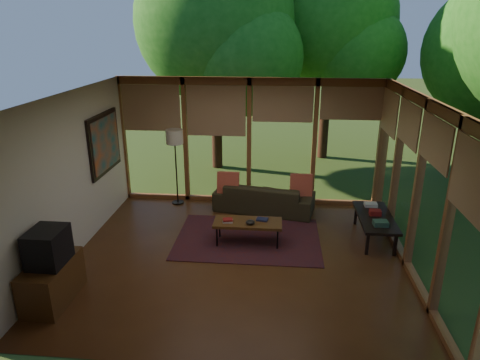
# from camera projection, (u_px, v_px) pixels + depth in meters

# --- Properties ---
(floor) EXTENTS (5.50, 5.50, 0.00)m
(floor) POSITION_uv_depth(u_px,v_px,m) (238.00, 257.00, 7.20)
(floor) COLOR #562F16
(floor) RESTS_ON ground
(ceiling) EXTENTS (5.50, 5.50, 0.00)m
(ceiling) POSITION_uv_depth(u_px,v_px,m) (238.00, 96.00, 6.29)
(ceiling) COLOR white
(ceiling) RESTS_ON ground
(wall_left) EXTENTS (0.04, 5.00, 2.70)m
(wall_left) POSITION_uv_depth(u_px,v_px,m) (71.00, 177.00, 6.98)
(wall_left) COLOR beige
(wall_left) RESTS_ON ground
(wall_front) EXTENTS (5.50, 0.04, 2.70)m
(wall_front) POSITION_uv_depth(u_px,v_px,m) (215.00, 264.00, 4.40)
(wall_front) COLOR beige
(wall_front) RESTS_ON ground
(window_wall_back) EXTENTS (5.50, 0.12, 2.70)m
(window_wall_back) POSITION_uv_depth(u_px,v_px,m) (249.00, 142.00, 9.09)
(window_wall_back) COLOR brown
(window_wall_back) RESTS_ON ground
(window_wall_right) EXTENTS (0.12, 5.00, 2.70)m
(window_wall_right) POSITION_uv_depth(u_px,v_px,m) (417.00, 187.00, 6.51)
(window_wall_right) COLOR brown
(window_wall_right) RESTS_ON ground
(tree_nw) EXTENTS (4.02, 4.02, 5.78)m
(tree_nw) POSITION_uv_depth(u_px,v_px,m) (215.00, 23.00, 10.69)
(tree_nw) COLOR #371E14
(tree_nw) RESTS_ON ground
(tree_ne) EXTENTS (3.54, 3.54, 5.62)m
(tree_ne) POSITION_uv_depth(u_px,v_px,m) (331.00, 20.00, 11.57)
(tree_ne) COLOR #371E14
(tree_ne) RESTS_ON ground
(rug) EXTENTS (2.60, 1.84, 0.01)m
(rug) POSITION_uv_depth(u_px,v_px,m) (248.00, 238.00, 7.83)
(rug) COLOR maroon
(rug) RESTS_ON floor
(sofa) EXTENTS (2.16, 1.18, 0.60)m
(sofa) POSITION_uv_depth(u_px,v_px,m) (264.00, 197.00, 8.94)
(sofa) COLOR #312B18
(sofa) RESTS_ON floor
(pillow_left) EXTENTS (0.45, 0.24, 0.47)m
(pillow_left) POSITION_uv_depth(u_px,v_px,m) (228.00, 183.00, 8.86)
(pillow_left) COLOR #9C1D0E
(pillow_left) RESTS_ON sofa
(pillow_right) EXTENTS (0.45, 0.24, 0.47)m
(pillow_right) POSITION_uv_depth(u_px,v_px,m) (301.00, 185.00, 8.73)
(pillow_right) COLOR #9C1D0E
(pillow_right) RESTS_ON sofa
(ct_book_lower) EXTENTS (0.19, 0.14, 0.03)m
(ct_book_lower) POSITION_uv_depth(u_px,v_px,m) (228.00, 221.00, 7.51)
(ct_book_lower) COLOR beige
(ct_book_lower) RESTS_ON coffee_table
(ct_book_upper) EXTENTS (0.19, 0.16, 0.03)m
(ct_book_upper) POSITION_uv_depth(u_px,v_px,m) (228.00, 220.00, 7.50)
(ct_book_upper) COLOR maroon
(ct_book_upper) RESTS_ON coffee_table
(ct_book_side) EXTENTS (0.22, 0.18, 0.03)m
(ct_book_side) POSITION_uv_depth(u_px,v_px,m) (262.00, 219.00, 7.58)
(ct_book_side) COLOR #161933
(ct_book_side) RESTS_ON coffee_table
(ct_bowl) EXTENTS (0.16, 0.16, 0.07)m
(ct_bowl) POSITION_uv_depth(u_px,v_px,m) (250.00, 222.00, 7.42)
(ct_bowl) COLOR black
(ct_bowl) RESTS_ON coffee_table
(media_cabinet) EXTENTS (0.50, 1.00, 0.60)m
(media_cabinet) POSITION_uv_depth(u_px,v_px,m) (52.00, 282.00, 5.97)
(media_cabinet) COLOR #563317
(media_cabinet) RESTS_ON floor
(television) EXTENTS (0.45, 0.55, 0.50)m
(television) POSITION_uv_depth(u_px,v_px,m) (48.00, 247.00, 5.78)
(television) COLOR black
(television) RESTS_ON media_cabinet
(console_book_a) EXTENTS (0.25, 0.19, 0.09)m
(console_book_a) POSITION_uv_depth(u_px,v_px,m) (381.00, 223.00, 7.29)
(console_book_a) COLOR #2D4F3E
(console_book_a) RESTS_ON side_console
(console_book_b) EXTENTS (0.20, 0.15, 0.09)m
(console_book_b) POSITION_uv_depth(u_px,v_px,m) (375.00, 212.00, 7.71)
(console_book_b) COLOR maroon
(console_book_b) RESTS_ON side_console
(console_book_c) EXTENTS (0.23, 0.17, 0.06)m
(console_book_c) POSITION_uv_depth(u_px,v_px,m) (371.00, 205.00, 8.09)
(console_book_c) COLOR beige
(console_book_c) RESTS_ON side_console
(floor_lamp) EXTENTS (0.36, 0.36, 1.65)m
(floor_lamp) POSITION_uv_depth(u_px,v_px,m) (175.00, 141.00, 8.95)
(floor_lamp) COLOR black
(floor_lamp) RESTS_ON floor
(coffee_table) EXTENTS (1.20, 0.50, 0.43)m
(coffee_table) POSITION_uv_depth(u_px,v_px,m) (248.00, 223.00, 7.54)
(coffee_table) COLOR #563317
(coffee_table) RESTS_ON floor
(side_console) EXTENTS (0.60, 1.40, 0.46)m
(side_console) POSITION_uv_depth(u_px,v_px,m) (375.00, 218.00, 7.69)
(side_console) COLOR black
(side_console) RESTS_ON floor
(wall_painting) EXTENTS (0.06, 1.35, 1.15)m
(wall_painting) POSITION_uv_depth(u_px,v_px,m) (105.00, 143.00, 8.22)
(wall_painting) COLOR black
(wall_painting) RESTS_ON wall_left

